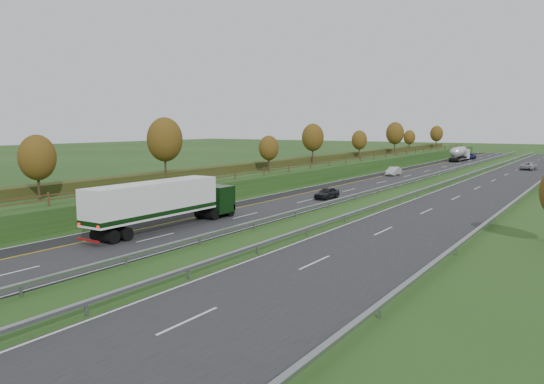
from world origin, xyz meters
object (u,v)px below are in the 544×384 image
(box_lorry, at_px, (164,202))
(car_small_far, at_px, (470,156))
(road_tanker, at_px, (460,154))
(car_dark_near, at_px, (327,193))
(car_silver_mid, at_px, (393,171))
(car_oncoming, at_px, (529,166))

(box_lorry, bearing_deg, car_small_far, 89.64)
(road_tanker, xyz_separation_m, car_dark_near, (3.03, -77.34, -1.14))
(road_tanker, relative_size, car_small_far, 2.14)
(car_silver_mid, distance_m, car_oncoming, 31.63)
(car_dark_near, distance_m, car_silver_mid, 32.99)
(box_lorry, height_order, car_dark_near, box_lorry)
(car_oncoming, bearing_deg, car_silver_mid, 57.96)
(car_silver_mid, height_order, car_oncoming, car_silver_mid)
(car_silver_mid, bearing_deg, road_tanker, 88.65)
(road_tanker, bearing_deg, car_dark_near, -87.76)
(road_tanker, bearing_deg, box_lorry, -90.09)
(road_tanker, distance_m, car_dark_near, 77.41)
(car_dark_near, xyz_separation_m, car_oncoming, (14.63, 58.62, 0.06))
(car_dark_near, bearing_deg, car_silver_mid, 99.44)
(box_lorry, distance_m, car_oncoming, 84.49)
(box_lorry, xyz_separation_m, car_dark_near, (3.19, 23.96, -1.61))
(box_lorry, xyz_separation_m, car_oncoming, (17.82, 82.58, -1.55))
(car_dark_near, bearing_deg, box_lorry, -94.45)
(car_dark_near, bearing_deg, car_oncoming, 79.12)
(road_tanker, relative_size, car_oncoming, 2.11)
(car_dark_near, distance_m, car_oncoming, 60.42)
(road_tanker, xyz_separation_m, car_oncoming, (17.66, -18.73, -1.08))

